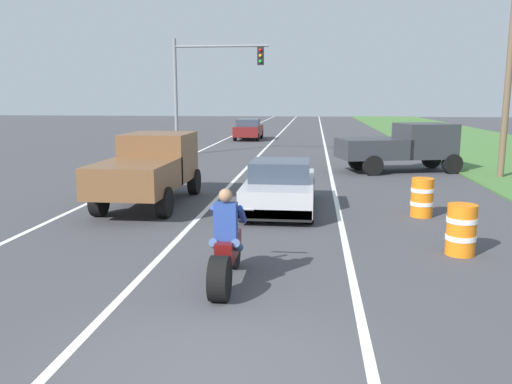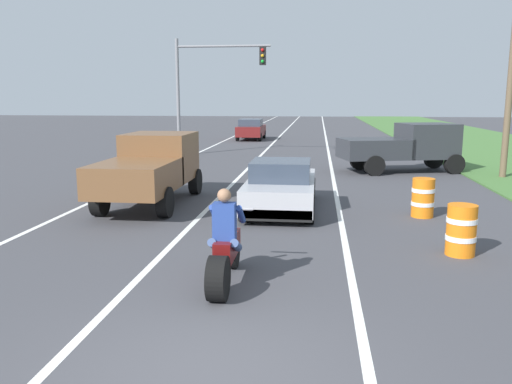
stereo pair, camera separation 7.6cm
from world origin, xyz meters
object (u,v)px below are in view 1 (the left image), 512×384
Objects in this scene: motorcycle_with_rider at (226,251)px; pickup_truck_right_shoulder_dark_grey at (403,145)px; pickup_truck_left_lane_brown at (150,166)px; traffic_light_mast_near at (204,78)px; construction_barrel_nearest at (461,229)px; construction_barrel_mid at (422,197)px; distant_car_far_ahead at (249,129)px; sports_car_silver at (280,187)px.

motorcycle_with_rider is 14.86m from pickup_truck_right_shoulder_dark_grey.
traffic_light_mast_near reaches higher than pickup_truck_left_lane_brown.
construction_barrel_nearest is 1.00× the size of construction_barrel_mid.
pickup_truck_right_shoulder_dark_grey is 8.48m from construction_barrel_mid.
construction_barrel_mid is at bearing -95.84° from pickup_truck_right_shoulder_dark_grey.
pickup_truck_right_shoulder_dark_grey is at bearing 70.22° from motorcycle_with_rider.
construction_barrel_nearest is at bearing -88.44° from construction_barrel_mid.
pickup_truck_right_shoulder_dark_grey is at bearing -61.89° from distant_car_far_ahead.
sports_car_silver is 0.84× the size of pickup_truck_right_shoulder_dark_grey.
sports_car_silver is 3.79m from pickup_truck_left_lane_brown.
distant_car_far_ahead is at bearing 96.47° from motorcycle_with_rider.
traffic_light_mast_near reaches higher than construction_barrel_nearest.
distant_car_far_ahead reaches higher than sports_car_silver.
traffic_light_mast_near is at bearing -95.07° from distant_car_far_ahead.
construction_barrel_mid is at bearing -7.24° from sports_car_silver.
motorcycle_with_rider is 0.55× the size of distant_car_far_ahead.
distant_car_far_ahead reaches higher than construction_barrel_mid.
construction_barrel_nearest is at bearing -28.43° from pickup_truck_left_lane_brown.
pickup_truck_left_lane_brown is at bearing -85.26° from traffic_light_mast_near.
sports_car_silver is at bearing 172.76° from construction_barrel_mid.
pickup_truck_right_shoulder_dark_grey is (8.29, 7.67, 0.00)m from pickup_truck_left_lane_brown.
pickup_truck_right_shoulder_dark_grey is 0.86× the size of traffic_light_mast_near.
sports_car_silver is 9.16m from pickup_truck_right_shoulder_dark_grey.
traffic_light_mast_near reaches higher than construction_barrel_mid.
construction_barrel_mid is at bearing -5.76° from pickup_truck_left_lane_brown.
pickup_truck_right_shoulder_dark_grey is at bearing 60.25° from sports_car_silver.
motorcycle_with_rider reaches higher than construction_barrel_mid.
motorcycle_with_rider is 0.51× the size of sports_car_silver.
traffic_light_mast_near is (-9.34, 5.03, 2.91)m from pickup_truck_right_shoulder_dark_grey.
sports_car_silver is 23.97m from distant_car_far_ahead.
traffic_light_mast_near reaches higher than sports_car_silver.
pickup_truck_right_shoulder_dark_grey is 11.00m from traffic_light_mast_near.
construction_barrel_nearest is (8.57, -16.76, -3.52)m from traffic_light_mast_near.
sports_car_silver is 4.30× the size of construction_barrel_mid.
motorcycle_with_rider reaches higher than construction_barrel_nearest.
construction_barrel_nearest is at bearing 27.76° from motorcycle_with_rider.
sports_car_silver is 5.35m from construction_barrel_nearest.
sports_car_silver is at bearing 134.88° from construction_barrel_nearest.
construction_barrel_nearest is 28.48m from distant_car_far_ahead.
distant_car_far_ahead is at bearing 107.34° from construction_barrel_mid.
sports_car_silver is at bearing -80.76° from distant_car_far_ahead.
pickup_truck_left_lane_brown is at bearing 151.57° from construction_barrel_nearest.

